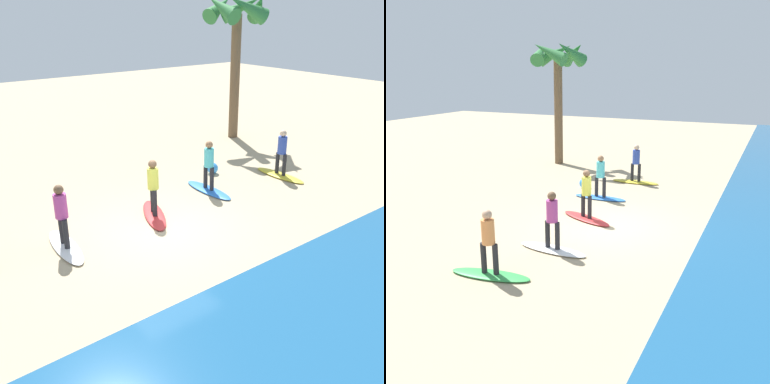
% 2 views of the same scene
% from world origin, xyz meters
% --- Properties ---
extents(ground_plane, '(60.00, 60.00, 0.00)m').
position_xyz_m(ground_plane, '(0.00, 0.00, 0.00)').
color(ground_plane, tan).
extents(surfboard_yellow, '(0.61, 2.11, 0.09)m').
position_xyz_m(surfboard_yellow, '(-5.71, -0.80, 0.04)').
color(surfboard_yellow, yellow).
rests_on(surfboard_yellow, ground).
extents(surfer_yellow, '(0.32, 0.46, 1.64)m').
position_xyz_m(surfer_yellow, '(-5.71, -0.80, 1.04)').
color(surfer_yellow, '#232328').
rests_on(surfer_yellow, surfboard_yellow).
extents(surfboard_blue, '(0.58, 2.10, 0.09)m').
position_xyz_m(surfboard_blue, '(-2.75, -1.31, 0.04)').
color(surfboard_blue, blue).
rests_on(surfboard_blue, ground).
extents(surfer_blue, '(0.32, 0.46, 1.64)m').
position_xyz_m(surfer_blue, '(-2.75, -1.31, 1.04)').
color(surfer_blue, '#232328').
rests_on(surfer_blue, surfboard_blue).
extents(surfboard_red, '(1.33, 2.15, 0.09)m').
position_xyz_m(surfboard_red, '(-0.28, -0.82, 0.04)').
color(surfboard_red, red).
rests_on(surfboard_red, ground).
extents(surfer_red, '(0.32, 0.44, 1.64)m').
position_xyz_m(surfer_red, '(-0.28, -0.82, 1.04)').
color(surfer_red, '#232328').
rests_on(surfer_red, surfboard_red).
extents(surfboard_white, '(0.71, 2.14, 0.09)m').
position_xyz_m(surfboard_white, '(2.53, -0.62, 0.04)').
color(surfboard_white, white).
rests_on(surfboard_white, ground).
extents(surfer_white, '(0.32, 0.46, 1.64)m').
position_xyz_m(surfer_white, '(2.53, -0.62, 1.04)').
color(surfer_white, '#232328').
rests_on(surfer_white, surfboard_white).
extents(surfboard_green, '(0.86, 2.16, 0.09)m').
position_xyz_m(surfboard_green, '(4.55, -1.28, 0.04)').
color(surfboard_green, green).
rests_on(surfboard_green, ground).
extents(surfer_green, '(0.32, 0.46, 1.64)m').
position_xyz_m(surfer_green, '(4.55, -1.28, 1.04)').
color(surfer_green, '#232328').
rests_on(surfer_green, surfboard_green).
extents(palm_tree, '(2.88, 3.03, 6.40)m').
position_xyz_m(palm_tree, '(-8.02, -5.82, 5.13)').
color(palm_tree, brown).
rests_on(palm_tree, ground).
extents(beach_ball, '(0.41, 0.41, 0.41)m').
position_xyz_m(beach_ball, '(-3.97, -2.54, 0.21)').
color(beach_ball, '#338CE5').
rests_on(beach_ball, ground).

